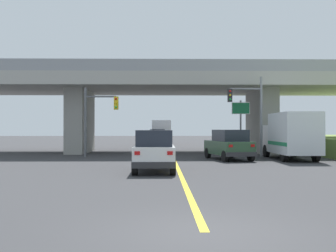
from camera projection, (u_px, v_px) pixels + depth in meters
ground at (171, 152)px, 35.58m from camera, size 160.00×160.00×0.00m
overpass_bridge at (171, 92)px, 35.61m from camera, size 35.93×10.16×7.35m
lane_divider_stripe at (179, 170)px, 20.52m from camera, size 0.20×24.65×0.01m
suv_lead at (154, 151)px, 19.72m from camera, size 1.96×4.35×2.02m
suv_crossing at (229, 145)px, 27.20m from camera, size 2.87×4.84×2.02m
box_truck at (291, 135)px, 27.34m from camera, size 2.33×6.43×3.14m
sedan_oncoming at (158, 138)px, 47.29m from camera, size 1.95×4.33×2.02m
traffic_signal_nearside at (250, 108)px, 29.64m from camera, size 2.55×0.36×5.89m
traffic_signal_farside at (97, 113)px, 29.79m from camera, size 2.50×0.36×5.09m
highway_sign at (241, 115)px, 32.77m from camera, size 1.45×0.17×4.37m
semi_truck_distant at (161, 132)px, 52.15m from camera, size 2.33×7.41×3.11m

